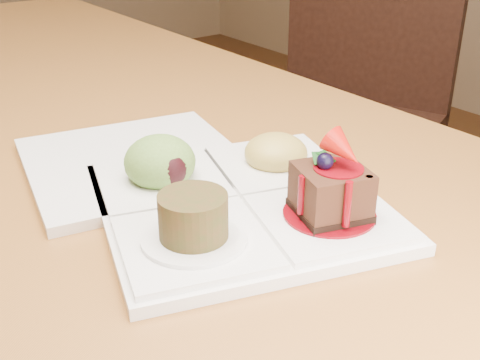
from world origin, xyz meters
TOP-DOWN VIEW (x-y plane):
  - chair_right at (0.94, 0.15)m, footprint 0.60×0.60m
  - sampler_plate at (0.13, -0.45)m, footprint 0.34×0.34m
  - second_plate at (0.09, -0.30)m, footprint 0.28×0.28m

SIDE VIEW (x-z plane):
  - chair_right at x=0.94m, z-range 0.07..1.11m
  - second_plate at x=0.09m, z-range 0.75..0.76m
  - sampler_plate at x=0.13m, z-range 0.72..0.82m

